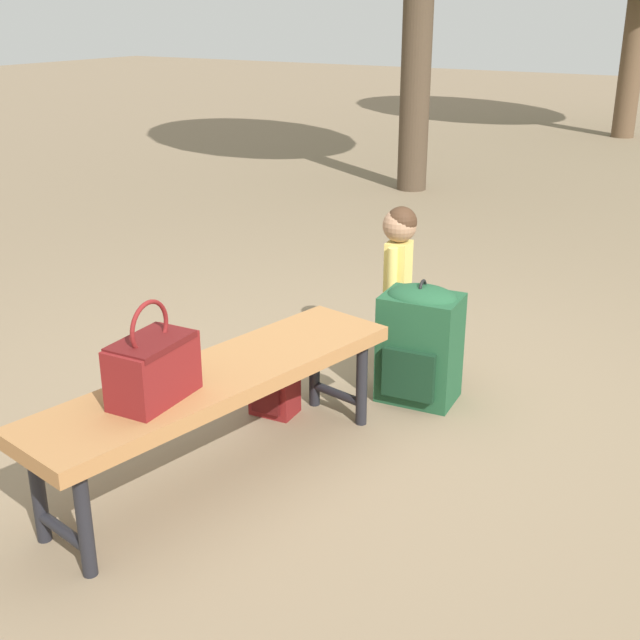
{
  "coord_description": "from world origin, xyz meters",
  "views": [
    {
      "loc": [
        -2.98,
        -1.72,
        1.75
      ],
      "look_at": [
        -0.09,
        0.04,
        0.45
      ],
      "focal_mm": 46.3,
      "sensor_mm": 36.0,
      "label": 1
    }
  ],
  "objects_px": {
    "backpack_large": "(420,341)",
    "child_standing": "(399,262)",
    "park_bench": "(218,385)",
    "backpack_small": "(274,380)",
    "handbag": "(153,366)"
  },
  "relations": [
    {
      "from": "handbag",
      "to": "child_standing",
      "type": "xyz_separation_m",
      "value": [
        1.63,
        -0.14,
        -0.02
      ]
    },
    {
      "from": "backpack_large",
      "to": "child_standing",
      "type": "bearing_deg",
      "value": 41.49
    },
    {
      "from": "park_bench",
      "to": "backpack_small",
      "type": "bearing_deg",
      "value": 12.36
    },
    {
      "from": "park_bench",
      "to": "backpack_small",
      "type": "xyz_separation_m",
      "value": [
        0.55,
        0.12,
        -0.23
      ]
    },
    {
      "from": "backpack_small",
      "to": "park_bench",
      "type": "bearing_deg",
      "value": -167.64
    },
    {
      "from": "park_bench",
      "to": "handbag",
      "type": "height_order",
      "value": "handbag"
    },
    {
      "from": "handbag",
      "to": "backpack_large",
      "type": "height_order",
      "value": "handbag"
    },
    {
      "from": "handbag",
      "to": "backpack_small",
      "type": "bearing_deg",
      "value": 5.31
    },
    {
      "from": "handbag",
      "to": "backpack_small",
      "type": "height_order",
      "value": "handbag"
    },
    {
      "from": "park_bench",
      "to": "backpack_small",
      "type": "distance_m",
      "value": 0.61
    },
    {
      "from": "backpack_small",
      "to": "backpack_large",
      "type": "bearing_deg",
      "value": -46.07
    },
    {
      "from": "backpack_large",
      "to": "backpack_small",
      "type": "height_order",
      "value": "backpack_large"
    },
    {
      "from": "park_bench",
      "to": "child_standing",
      "type": "bearing_deg",
      "value": -4.44
    },
    {
      "from": "park_bench",
      "to": "backpack_small",
      "type": "height_order",
      "value": "park_bench"
    },
    {
      "from": "child_standing",
      "to": "park_bench",
      "type": "bearing_deg",
      "value": 175.56
    }
  ]
}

